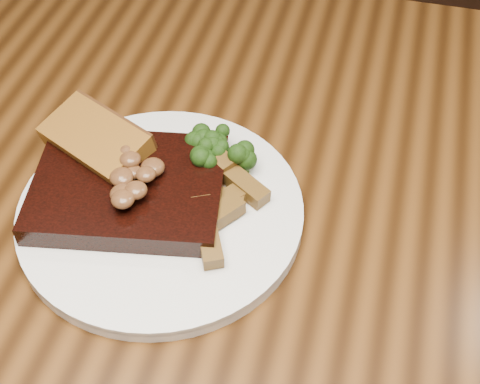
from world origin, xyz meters
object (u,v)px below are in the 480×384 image
object	(u,v)px
chair_far	(420,58)
dining_table	(224,267)
potato_wedges	(211,204)
steak	(129,189)
plate	(161,213)
garlic_bread	(99,154)

from	to	relation	value
chair_far	dining_table	bearing A→B (deg)	70.41
dining_table	potato_wedges	size ratio (longest dim) A/B	16.55
steak	chair_far	bearing A→B (deg)	56.38
plate	potato_wedges	world-z (taller)	potato_wedges
steak	plate	bearing A→B (deg)	-19.29
dining_table	plate	distance (m)	0.12
garlic_bread	potato_wedges	size ratio (longest dim) A/B	1.17
steak	potato_wedges	bearing A→B (deg)	-7.39
dining_table	chair_far	bearing A→B (deg)	73.06
chair_far	steak	distance (m)	0.78
steak	potato_wedges	xyz separation A→B (m)	(0.09, 0.00, -0.00)
chair_far	potato_wedges	size ratio (longest dim) A/B	9.56
dining_table	chair_far	distance (m)	0.70
chair_far	potato_wedges	xyz separation A→B (m)	(-0.21, -0.67, 0.27)
dining_table	chair_far	world-z (taller)	chair_far
plate	garlic_bread	bearing A→B (deg)	150.82
chair_far	potato_wedges	world-z (taller)	chair_far
chair_far	steak	size ratio (longest dim) A/B	4.87
dining_table	steak	distance (m)	0.15
plate	garlic_bread	world-z (taller)	garlic_bread
dining_table	garlic_bread	size ratio (longest dim) A/B	14.16
garlic_bread	plate	bearing A→B (deg)	-4.19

